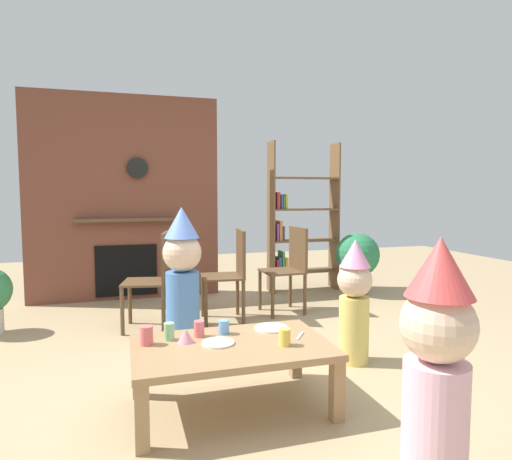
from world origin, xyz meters
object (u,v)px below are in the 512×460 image
(paper_cup_far_left, at_px, (199,329))
(dining_chair_right, at_px, (290,264))
(potted_plant_tall, at_px, (357,258))
(paper_cup_center, at_px, (224,327))
(child_with_cone_hat, at_px, (437,364))
(paper_plate_rear, at_px, (271,328))
(dining_chair_left, at_px, (155,274))
(bookshelf, at_px, (298,224))
(child_in_pink, at_px, (355,298))
(child_by_the_chairs, at_px, (182,273))
(paper_plate_front, at_px, (218,343))
(birthday_cake_slice, at_px, (186,336))
(paper_cup_near_left, at_px, (169,331))
(paper_cup_far_right, at_px, (147,335))
(paper_cup_near_right, at_px, (285,337))
(dining_chair_middle, at_px, (232,269))
(coffee_table, at_px, (232,353))

(paper_cup_far_left, height_order, dining_chair_right, dining_chair_right)
(paper_cup_far_left, xyz_separation_m, potted_plant_tall, (2.34, 2.21, 0.03))
(paper_cup_far_left, xyz_separation_m, dining_chair_right, (1.25, 1.70, 0.08))
(paper_cup_center, distance_m, child_with_cone_hat, 1.35)
(paper_plate_rear, xyz_separation_m, dining_chair_left, (-0.63, 1.49, 0.12))
(bookshelf, relative_size, child_in_pink, 2.06)
(child_by_the_chairs, bearing_deg, dining_chair_right, 113.68)
(dining_chair_right, bearing_deg, child_in_pink, 84.57)
(paper_cup_center, height_order, paper_plate_front, paper_cup_center)
(paper_plate_rear, bearing_deg, dining_chair_right, 65.20)
(birthday_cake_slice, xyz_separation_m, child_by_the_chairs, (0.12, 1.08, 0.18))
(child_in_pink, xyz_separation_m, potted_plant_tall, (1.14, 1.97, -0.03))
(paper_cup_center, xyz_separation_m, paper_plate_rear, (0.32, 0.01, -0.04))
(child_by_the_chairs, bearing_deg, paper_cup_center, 1.07)
(paper_cup_far_left, bearing_deg, paper_cup_near_left, -177.54)
(paper_cup_center, distance_m, child_in_pink, 1.07)
(paper_cup_far_right, xyz_separation_m, paper_plate_rear, (0.79, 0.08, -0.05))
(paper_cup_far_right, distance_m, dining_chair_left, 1.58)
(paper_cup_near_right, xyz_separation_m, paper_plate_front, (-0.36, 0.14, -0.04))
(birthday_cake_slice, distance_m, dining_chair_right, 2.23)
(paper_cup_center, bearing_deg, paper_cup_near_left, -177.15)
(bookshelf, height_order, paper_plate_rear, bookshelf)
(dining_chair_left, distance_m, dining_chair_middle, 0.74)
(coffee_table, height_order, child_in_pink, child_in_pink)
(paper_cup_far_left, relative_size, dining_chair_middle, 0.11)
(paper_cup_near_right, bearing_deg, coffee_table, 159.14)
(child_in_pink, height_order, dining_chair_middle, child_in_pink)
(coffee_table, distance_m, paper_plate_front, 0.10)
(paper_cup_far_right, relative_size, child_with_cone_hat, 0.10)
(birthday_cake_slice, bearing_deg, paper_cup_far_left, 42.27)
(paper_cup_near_right, bearing_deg, child_by_the_chairs, 108.11)
(paper_cup_near_right, relative_size, paper_cup_center, 1.13)
(child_with_cone_hat, distance_m, child_by_the_chairs, 2.30)
(bookshelf, bearing_deg, dining_chair_middle, -136.71)
(bookshelf, bearing_deg, paper_plate_front, -120.19)
(paper_plate_rear, relative_size, dining_chair_right, 0.24)
(dining_chair_middle, bearing_deg, coffee_table, 81.73)
(paper_cup_far_left, xyz_separation_m, dining_chair_left, (-0.16, 1.51, 0.08))
(paper_cup_near_left, xyz_separation_m, paper_cup_far_left, (0.18, 0.01, -0.00))
(coffee_table, height_order, paper_cup_center, paper_cup_center)
(paper_plate_front, relative_size, child_with_cone_hat, 0.17)
(paper_plate_rear, height_order, potted_plant_tall, potted_plant_tall)
(paper_cup_near_right, distance_m, child_with_cone_hat, 0.95)
(dining_chair_middle, bearing_deg, potted_plant_tall, -154.93)
(dining_chair_left, bearing_deg, coffee_table, 111.86)
(birthday_cake_slice, relative_size, potted_plant_tall, 0.13)
(bookshelf, xyz_separation_m, child_by_the_chairs, (-1.69, -1.66, -0.25))
(paper_cup_center, relative_size, child_by_the_chairs, 0.08)
(paper_cup_far_left, xyz_separation_m, birthday_cake_slice, (-0.09, -0.08, -0.01))
(child_in_pink, distance_m, dining_chair_left, 1.86)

